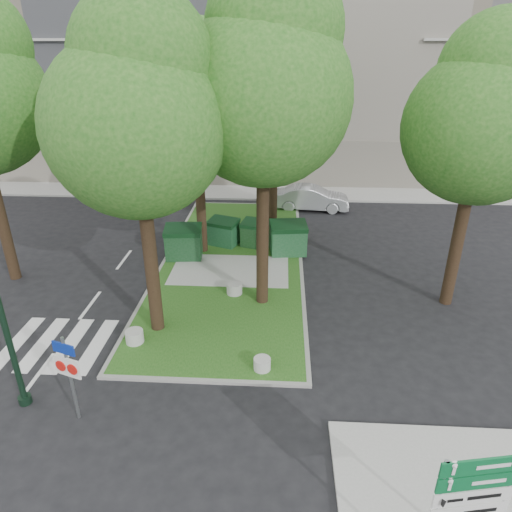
# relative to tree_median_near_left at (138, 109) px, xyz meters

# --- Properties ---
(ground) EXTENTS (120.00, 120.00, 0.00)m
(ground) POSITION_rel_tree_median_near_left_xyz_m (1.41, -2.56, -7.32)
(ground) COLOR black
(ground) RESTS_ON ground
(median_island) EXTENTS (6.00, 16.00, 0.12)m
(median_island) POSITION_rel_tree_median_near_left_xyz_m (1.91, 5.44, -7.26)
(median_island) COLOR #1B4E16
(median_island) RESTS_ON ground
(median_kerb) EXTENTS (6.30, 16.30, 0.10)m
(median_kerb) POSITION_rel_tree_median_near_left_xyz_m (1.91, 5.44, -7.27)
(median_kerb) COLOR gray
(median_kerb) RESTS_ON ground
(sidewalk_corner) EXTENTS (5.00, 4.00, 0.12)m
(sidewalk_corner) POSITION_rel_tree_median_near_left_xyz_m (7.91, -6.06, -7.26)
(sidewalk_corner) COLOR #999993
(sidewalk_corner) RESTS_ON ground
(building_sidewalk) EXTENTS (42.00, 3.00, 0.12)m
(building_sidewalk) POSITION_rel_tree_median_near_left_xyz_m (1.41, 15.94, -7.26)
(building_sidewalk) COLOR #999993
(building_sidewalk) RESTS_ON ground
(zebra_crossing) EXTENTS (5.00, 3.00, 0.01)m
(zebra_crossing) POSITION_rel_tree_median_near_left_xyz_m (-2.34, -1.06, -7.31)
(zebra_crossing) COLOR silver
(zebra_crossing) RESTS_ON ground
(apartment_building) EXTENTS (41.00, 12.00, 16.00)m
(apartment_building) POSITION_rel_tree_median_near_left_xyz_m (1.41, 23.44, 0.68)
(apartment_building) COLOR tan
(apartment_building) RESTS_ON ground
(tree_median_near_left) EXTENTS (5.20, 5.20, 10.53)m
(tree_median_near_left) POSITION_rel_tree_median_near_left_xyz_m (0.00, 0.00, 0.00)
(tree_median_near_left) COLOR black
(tree_median_near_left) RESTS_ON ground
(tree_median_near_right) EXTENTS (5.60, 5.60, 11.46)m
(tree_median_near_right) POSITION_rel_tree_median_near_left_xyz_m (3.50, 2.00, 0.67)
(tree_median_near_right) COLOR black
(tree_median_near_right) RESTS_ON ground
(tree_median_mid) EXTENTS (4.80, 4.80, 9.99)m
(tree_median_mid) POSITION_rel_tree_median_near_left_xyz_m (0.50, 6.50, -0.34)
(tree_median_mid) COLOR black
(tree_median_mid) RESTS_ON ground
(tree_median_far) EXTENTS (5.80, 5.80, 11.93)m
(tree_median_far) POSITION_rel_tree_median_near_left_xyz_m (3.70, 9.50, 1.00)
(tree_median_far) COLOR black
(tree_median_far) RESTS_ON ground
(tree_street_right) EXTENTS (5.00, 5.00, 10.06)m
(tree_street_right) POSITION_rel_tree_median_near_left_xyz_m (10.50, 2.50, -0.33)
(tree_street_right) COLOR black
(tree_street_right) RESTS_ON ground
(dumpster_a) EXTENTS (1.72, 1.28, 1.52)m
(dumpster_a) POSITION_rel_tree_median_near_left_xyz_m (-0.31, 5.63, -6.47)
(dumpster_a) COLOR #0E3316
(dumpster_a) RESTS_ON median_island
(dumpster_b) EXTENTS (1.65, 1.42, 1.30)m
(dumpster_b) POSITION_rel_tree_median_near_left_xyz_m (1.29, 7.23, -6.57)
(dumpster_b) COLOR #124021
(dumpster_b) RESTS_ON median_island
(dumpster_c) EXTENTS (1.59, 1.32, 1.28)m
(dumpster_c) POSITION_rel_tree_median_near_left_xyz_m (2.89, 7.13, -6.58)
(dumpster_c) COLOR black
(dumpster_c) RESTS_ON median_island
(dumpster_d) EXTENTS (1.78, 1.35, 1.53)m
(dumpster_d) POSITION_rel_tree_median_near_left_xyz_m (4.41, 6.36, -6.46)
(dumpster_d) COLOR #144321
(dumpster_d) RESTS_ON median_island
(bollard_left) EXTENTS (0.58, 0.58, 0.42)m
(bollard_left) POSITION_rel_tree_median_near_left_xyz_m (-0.62, -0.94, -6.99)
(bollard_left) COLOR #ACACA7
(bollard_left) RESTS_ON median_island
(bollard_right) EXTENTS (0.52, 0.52, 0.37)m
(bollard_right) POSITION_rel_tree_median_near_left_xyz_m (3.60, -2.06, -7.01)
(bollard_right) COLOR #ADAEA8
(bollard_right) RESTS_ON median_island
(bollard_mid) EXTENTS (0.61, 0.61, 0.43)m
(bollard_mid) POSITION_rel_tree_median_near_left_xyz_m (2.31, 2.44, -6.98)
(bollard_mid) COLOR #9A9995
(bollard_mid) RESTS_ON median_island
(litter_bin) EXTENTS (0.46, 0.46, 0.80)m
(litter_bin) POSITION_rel_tree_median_near_left_xyz_m (4.61, 8.59, -6.80)
(litter_bin) COLOR yellow
(litter_bin) RESTS_ON median_island
(traffic_sign_pole) EXTENTS (0.74, 0.28, 2.55)m
(traffic_sign_pole) POSITION_rel_tree_median_near_left_xyz_m (-1.16, -4.18, -5.68)
(traffic_sign_pole) COLOR slate
(traffic_sign_pole) RESTS_ON ground
(directional_sign) EXTENTS (1.40, 0.32, 2.84)m
(directional_sign) POSITION_rel_tree_median_near_left_xyz_m (7.38, -7.56, -5.31)
(directional_sign) COLOR slate
(directional_sign) RESTS_ON sidewalk_corner
(car_white) EXTENTS (4.14, 1.79, 1.39)m
(car_white) POSITION_rel_tree_median_near_left_xyz_m (-4.19, 12.94, -6.62)
(car_white) COLOR white
(car_white) RESTS_ON ground
(car_silver) EXTENTS (4.42, 1.86, 1.42)m
(car_silver) POSITION_rel_tree_median_near_left_xyz_m (5.83, 12.94, -6.61)
(car_silver) COLOR #A7AAAF
(car_silver) RESTS_ON ground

